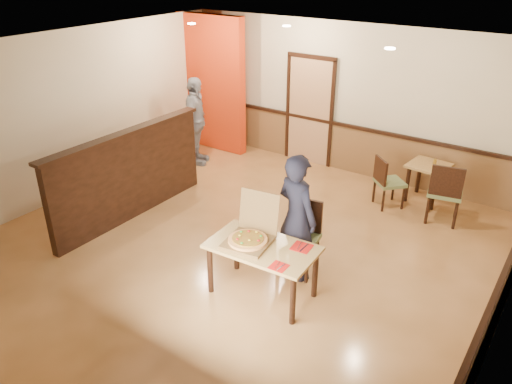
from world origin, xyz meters
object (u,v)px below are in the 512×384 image
Objects in this scene: side_table at (428,174)px; diner at (297,217)px; diner_chair at (301,234)px; side_chair_right at (445,191)px; main_table at (262,253)px; pizza_box at (250,237)px; passerby at (196,122)px; condiment at (435,163)px; side_chair_left at (387,180)px.

diner reaches higher than side_table.
side_chair_right is (1.22, 2.38, 0.02)m from diner_chair.
pizza_box is at bearing 177.66° from main_table.
diner_chair is 0.57× the size of passerby.
pizza_box is at bearing -107.07° from condiment.
side_chair_right is at bearing 63.87° from main_table.
side_chair_right reaches higher than side_table.
main_table is 1.57× the size of side_chair_left.
side_chair_right reaches higher than diner_chair.
diner_chair is 3.06m from condiment.
pizza_box is at bearing -118.93° from diner_chair.
pizza_box is at bearing 122.84° from side_chair_left.
diner is 0.69m from pizza_box.
pizza_box is (-0.30, -0.62, -0.08)m from diner.
side_table is at bearing 66.29° from pizza_box.
side_chair_right is (0.96, -0.03, 0.08)m from side_chair_left.
main_table is at bearing 126.10° from side_chair_left.
diner_chair is at bearing 61.52° from pizza_box.
side_table is 0.99× the size of pizza_box.
diner is 3.20m from condiment.
condiment reaches higher than side_table.
passerby is 4.34m from pizza_box.
side_chair_left is (0.36, 3.17, -0.13)m from main_table.
side_chair_left is 2.60m from diner.
main_table is 1.38× the size of diner_chair.
pizza_box is 3.88m from condiment.
diner is at bearing -92.80° from diner_chair.
pizza_box is 4.94× the size of condiment.
side_table is 0.40× the size of diner.
diner is 4.22m from passerby.
diner_chair is at bearing 51.78° from side_chair_right.
side_chair_right is 1.48× the size of side_table.
side_chair_right is 2.82m from diner.
diner_chair is 1.14× the size of side_chair_left.
diner reaches higher than side_chair_right.
diner_chair is 7.05× the size of condiment.
diner reaches higher than main_table.
side_chair_left is 0.85× the size of side_chair_right.
pizza_box is at bearing -105.39° from side_table.
diner_chair is at bearing 79.34° from main_table.
diner_chair is 4.14m from passerby.
diner is (-1.20, -2.53, 0.31)m from side_chair_right.
side_chair_right is 0.58× the size of passerby.
diner reaches higher than condiment.
passerby reaches higher than main_table.
side_chair_right is at bearing -98.98° from diner.
diner reaches higher than pizza_box.
passerby is (-3.59, 2.04, 0.34)m from diner_chair.
condiment is (4.44, 0.90, -0.13)m from passerby.
diner is (-0.74, -3.16, 0.36)m from side_table.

